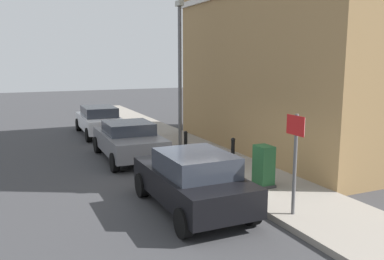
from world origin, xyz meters
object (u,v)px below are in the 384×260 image
Objects in this scene: car_black at (192,180)px; car_white at (99,120)px; bollard_near_cabinet at (233,153)px; lamppost at (180,68)px; car_grey at (129,140)px; utility_cabinet at (264,168)px; street_sign at (295,149)px; bollard_far_kerb at (186,145)px.

car_white is at bearing -0.36° from car_black.
bollard_near_cabinet is 4.77m from lamppost.
car_grey is at bearing -179.34° from car_white.
car_grey reaches higher than utility_cabinet.
bollard_near_cabinet is (2.49, 2.35, -0.06)m from car_black.
street_sign is at bearing -99.87° from bollard_near_cabinet.
bollard_near_cabinet is (2.47, -8.68, -0.03)m from car_white.
car_black is at bearing -168.38° from utility_cabinet.
lamppost is at bearing 71.99° from bollard_far_kerb.
street_sign is (-0.68, -3.88, 0.96)m from bollard_near_cabinet.
street_sign reaches higher than bollard_near_cabinet.
utility_cabinet is 1.11× the size of bollard_near_cabinet.
car_black reaches higher than car_grey.
car_black reaches higher than bollard_far_kerb.
utility_cabinet is at bearing -154.10° from car_grey.
bollard_near_cabinet is 1.00× the size of bollard_far_kerb.
car_black is 7.23m from lamppost.
street_sign is (1.82, -7.18, 0.94)m from car_grey.
bollard_near_cabinet is at bearing -46.85° from car_black.
utility_cabinet reaches higher than bollard_near_cabinet.
car_black is 0.94× the size of car_grey.
bollard_near_cabinet is at bearing 80.13° from street_sign.
car_grey is 7.46m from street_sign.
utility_cabinet is at bearing -93.07° from bollard_near_cabinet.
lamppost reaches higher than utility_cabinet.
street_sign is at bearing -130.22° from car_black.
street_sign reaches higher than car_white.
utility_cabinet is 1.11× the size of bollard_far_kerb.
utility_cabinet reaches higher than bollard_far_kerb.
car_grey reaches higher than bollard_far_kerb.
bollard_far_kerb is at bearing 92.08° from street_sign.
car_white is (0.03, 5.39, 0.01)m from car_grey.
street_sign reaches higher than car_grey.
car_black is at bearing 140.00° from street_sign.
car_white is 5.82m from lamppost.
car_grey is 4.01× the size of bollard_near_cabinet.
street_sign is (1.82, -1.53, 0.90)m from car_black.
lamppost is (-0.15, 4.00, 2.60)m from bollard_near_cabinet.
lamppost reaches higher than car_white.
car_white is at bearing 105.86° from bollard_near_cabinet.
car_grey is at bearing -0.19° from car_black.
bollard_near_cabinet is 4.05m from street_sign.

